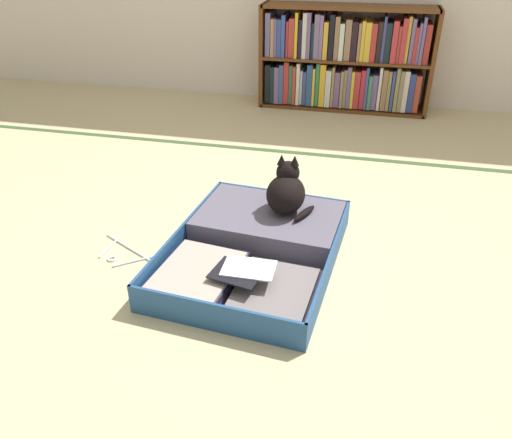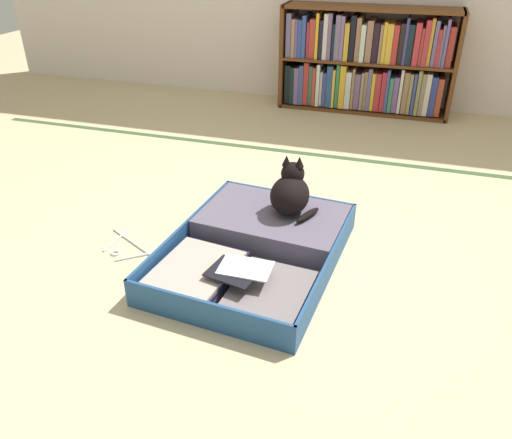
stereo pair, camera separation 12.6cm
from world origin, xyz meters
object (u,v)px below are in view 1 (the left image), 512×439
(bookshelf, at_px, (344,61))
(clothes_hanger, at_px, (124,252))
(black_cat, at_px, (287,191))
(open_suitcase, at_px, (258,243))

(bookshelf, distance_m, clothes_hanger, 2.49)
(black_cat, height_order, clothes_hanger, black_cat)
(bookshelf, relative_size, black_cat, 5.04)
(bookshelf, distance_m, black_cat, 2.01)
(black_cat, xyz_separation_m, clothes_hanger, (-0.67, -0.34, -0.22))
(bookshelf, xyz_separation_m, black_cat, (-0.09, -2.00, -0.15))
(open_suitcase, height_order, black_cat, black_cat)
(bookshelf, bearing_deg, open_suitcase, -94.69)
(open_suitcase, bearing_deg, black_cat, 65.82)
(open_suitcase, distance_m, clothes_hanger, 0.60)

